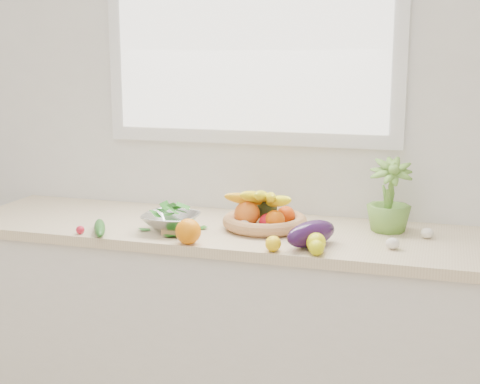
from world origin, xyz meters
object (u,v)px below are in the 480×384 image
(cucumber, at_px, (100,228))
(colander_with_spinach, at_px, (171,217))
(apple, at_px, (268,223))
(fruit_basket, at_px, (264,216))
(potted_herb, at_px, (389,198))
(eggplant, at_px, (311,234))

(cucumber, distance_m, colander_with_spinach, 0.28)
(apple, bearing_deg, cucumber, -160.81)
(fruit_basket, bearing_deg, cucumber, -156.28)
(apple, bearing_deg, fruit_basket, 123.29)
(colander_with_spinach, bearing_deg, apple, 16.03)
(apple, xyz_separation_m, fruit_basket, (-0.03, 0.04, 0.01))
(potted_herb, distance_m, fruit_basket, 0.49)
(apple, relative_size, eggplant, 0.31)
(apple, distance_m, potted_herb, 0.48)
(cucumber, bearing_deg, colander_with_spinach, 23.56)
(potted_herb, relative_size, fruit_basket, 0.86)
(potted_herb, bearing_deg, apple, -161.69)
(eggplant, relative_size, fruit_basket, 0.67)
(eggplant, bearing_deg, potted_herb, 50.59)
(apple, distance_m, eggplant, 0.25)
(fruit_basket, bearing_deg, eggplant, -40.59)
(apple, height_order, eggplant, eggplant)
(eggplant, relative_size, cucumber, 1.01)
(fruit_basket, bearing_deg, potted_herb, 12.35)
(apple, relative_size, colander_with_spinach, 0.33)
(apple, distance_m, cucumber, 0.65)
(potted_herb, relative_size, colander_with_spinach, 1.39)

